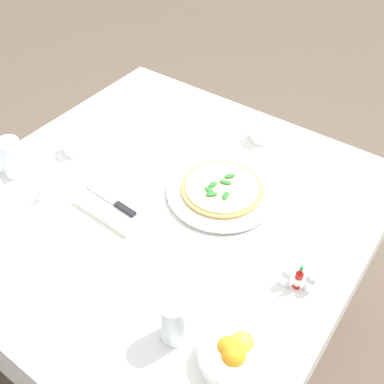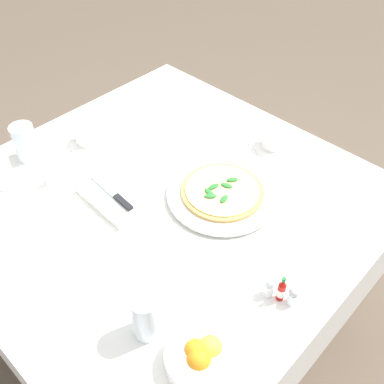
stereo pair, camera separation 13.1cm
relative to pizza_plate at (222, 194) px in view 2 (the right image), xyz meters
name	(u,v)px [view 2 (the right image)]	position (x,y,z in m)	size (l,w,h in m)	color
ground_plane	(170,321)	(0.13, 0.13, -0.74)	(8.00, 8.00, 0.00)	brown
dining_table	(164,225)	(0.13, 0.13, -0.14)	(1.16, 1.16, 0.73)	white
pizza_plate	(222,194)	(0.00, 0.00, 0.00)	(0.33, 0.33, 0.02)	white
pizza	(222,191)	(0.00, 0.00, 0.01)	(0.25, 0.25, 0.02)	tan
coffee_cup_back_corner	(273,141)	(0.03, -0.30, 0.02)	(0.13, 0.13, 0.06)	white
coffee_cup_far_right	(87,136)	(0.51, 0.12, 0.02)	(0.13, 0.13, 0.06)	white
water_glass_near_right	(1,173)	(0.52, 0.42, 0.04)	(0.07, 0.07, 0.11)	white
water_glass_right_edge	(26,144)	(0.58, 0.30, 0.04)	(0.07, 0.07, 0.12)	white
water_glass_left_edge	(146,317)	(-0.16, 0.45, 0.05)	(0.07, 0.07, 0.13)	white
napkin_folded	(114,197)	(0.22, 0.23, 0.00)	(0.22, 0.14, 0.02)	white
dinner_knife	(113,193)	(0.23, 0.23, 0.01)	(0.20, 0.03, 0.01)	silver
citrus_bowl	(200,357)	(-0.30, 0.42, 0.02)	(0.15, 0.15, 0.06)	white
hot_sauce_bottle	(281,290)	(-0.33, 0.17, 0.02)	(0.02, 0.02, 0.08)	#B7140F
salt_shaker	(269,288)	(-0.30, 0.18, 0.01)	(0.03, 0.03, 0.06)	white
pepper_shaker	(293,297)	(-0.36, 0.16, 0.01)	(0.03, 0.03, 0.06)	white
menu_card	(54,171)	(0.43, 0.30, 0.02)	(0.04, 0.08, 0.06)	white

